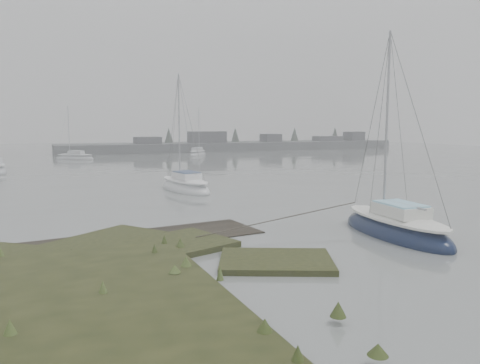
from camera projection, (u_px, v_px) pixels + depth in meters
The scene contains 6 objects.
ground at pixel (113, 173), 42.26m from camera, with size 160.00×160.00×0.00m, color slate.
far_shoreline at pixel (242, 145), 81.82m from camera, with size 60.00×8.00×4.15m.
sailboat_main at pixel (395, 229), 18.44m from camera, with size 2.48×6.26×8.65m.
sailboat_white at pixel (185, 187), 31.12m from camera, with size 2.89×6.15×8.34m.
sailboat_far_b at pixel (198, 154), 67.83m from camera, with size 4.52×5.18×7.36m.
sailboat_far_c at pixel (75, 158), 59.45m from camera, with size 5.22×4.39×7.33m.
Camera 1 is at (-6.24, -13.14, 4.34)m, focal length 35.00 mm.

